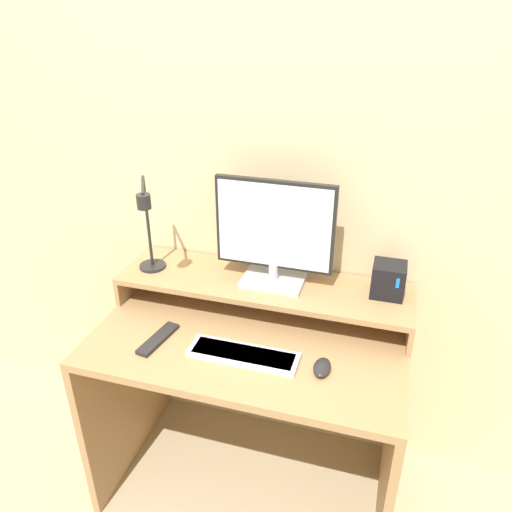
# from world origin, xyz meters

# --- Properties ---
(wall_back) EXTENTS (6.00, 0.05, 2.50)m
(wall_back) POSITION_xyz_m (0.00, 0.70, 1.25)
(wall_back) COLOR beige
(wall_back) RESTS_ON ground_plane
(desk) EXTENTS (1.13, 0.67, 0.77)m
(desk) POSITION_xyz_m (0.00, 0.33, 0.54)
(desk) COLOR #A87F51
(desk) RESTS_ON ground_plane
(monitor_shelf) EXTENTS (1.13, 0.30, 0.12)m
(monitor_shelf) POSITION_xyz_m (0.00, 0.52, 0.87)
(monitor_shelf) COLOR #A87F51
(monitor_shelf) RESTS_ON desk
(monitor) EXTENTS (0.44, 0.17, 0.41)m
(monitor) POSITION_xyz_m (0.04, 0.53, 1.10)
(monitor) COLOR #BCBCC1
(monitor) RESTS_ON monitor_shelf
(desk_lamp) EXTENTS (0.16, 0.24, 0.39)m
(desk_lamp) POSITION_xyz_m (-0.42, 0.43, 1.09)
(desk_lamp) COLOR black
(desk_lamp) RESTS_ON monitor_shelf
(router_dock) EXTENTS (0.12, 0.11, 0.12)m
(router_dock) POSITION_xyz_m (0.46, 0.56, 0.95)
(router_dock) COLOR black
(router_dock) RESTS_ON monitor_shelf
(keyboard) EXTENTS (0.38, 0.11, 0.02)m
(keyboard) POSITION_xyz_m (0.02, 0.21, 0.78)
(keyboard) COLOR silver
(keyboard) RESTS_ON desk
(mouse) EXTENTS (0.06, 0.10, 0.03)m
(mouse) POSITION_xyz_m (0.29, 0.22, 0.79)
(mouse) COLOR black
(mouse) RESTS_ON desk
(remote_control) EXTENTS (0.08, 0.20, 0.02)m
(remote_control) POSITION_xyz_m (-0.30, 0.21, 0.78)
(remote_control) COLOR black
(remote_control) RESTS_ON desk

